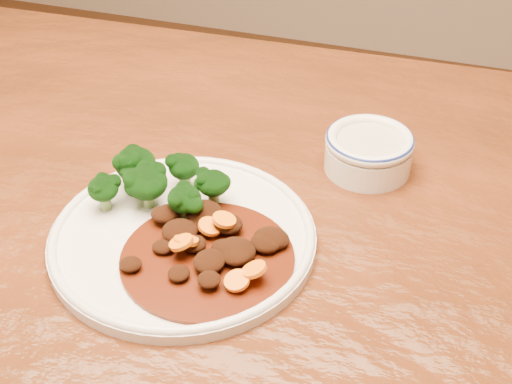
% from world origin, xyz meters
% --- Properties ---
extents(dining_table, '(1.53, 0.95, 0.75)m').
position_xyz_m(dining_table, '(0.00, 0.00, 0.67)').
color(dining_table, '#5C2810').
rests_on(dining_table, ground).
extents(dinner_plate, '(0.30, 0.30, 0.02)m').
position_xyz_m(dinner_plate, '(0.04, -0.08, 0.76)').
color(dinner_plate, white).
rests_on(dinner_plate, dining_table).
extents(broccoli_florets, '(0.15, 0.11, 0.05)m').
position_xyz_m(broccoli_florets, '(-0.01, -0.03, 0.79)').
color(broccoli_florets, '#6B8F4A').
rests_on(broccoli_florets, dinner_plate).
extents(mince_stew, '(0.19, 0.19, 0.03)m').
position_xyz_m(mince_stew, '(0.08, -0.10, 0.77)').
color(mince_stew, '#4C1A08').
rests_on(mince_stew, dinner_plate).
extents(dip_bowl, '(0.11, 0.11, 0.05)m').
position_xyz_m(dip_bowl, '(0.21, 0.13, 0.78)').
color(dip_bowl, white).
rests_on(dip_bowl, dining_table).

